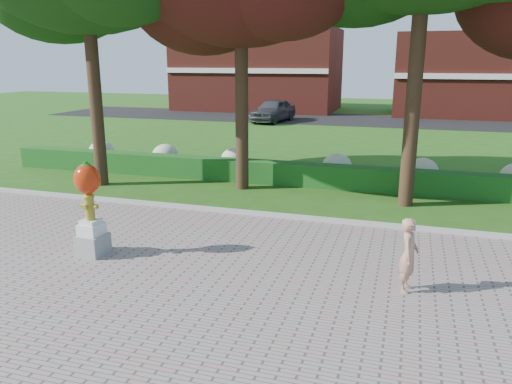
# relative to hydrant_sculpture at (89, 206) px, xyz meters

# --- Properties ---
(ground) EXTENTS (100.00, 100.00, 0.00)m
(ground) POSITION_rel_hydrant_sculpture_xyz_m (3.25, 0.94, -1.19)
(ground) COLOR #295014
(ground) RESTS_ON ground
(walkway) EXTENTS (40.00, 14.00, 0.04)m
(walkway) POSITION_rel_hydrant_sculpture_xyz_m (3.25, -3.06, -1.17)
(walkway) COLOR gray
(walkway) RESTS_ON ground
(curb) EXTENTS (40.00, 0.18, 0.15)m
(curb) POSITION_rel_hydrant_sculpture_xyz_m (3.25, 3.94, -1.11)
(curb) COLOR #ADADA5
(curb) RESTS_ON ground
(lawn_hedge) EXTENTS (24.00, 0.70, 0.80)m
(lawn_hedge) POSITION_rel_hydrant_sculpture_xyz_m (3.25, 7.94, -0.79)
(lawn_hedge) COLOR #154C19
(lawn_hedge) RESTS_ON ground
(hydrangea_row) EXTENTS (20.10, 1.10, 0.99)m
(hydrangea_row) POSITION_rel_hydrant_sculpture_xyz_m (3.82, 8.94, -0.64)
(hydrangea_row) COLOR #B2B389
(hydrangea_row) RESTS_ON ground
(street) EXTENTS (50.00, 8.00, 0.02)m
(street) POSITION_rel_hydrant_sculpture_xyz_m (3.25, 28.94, -1.18)
(street) COLOR black
(street) RESTS_ON ground
(building_left) EXTENTS (14.00, 8.00, 7.00)m
(building_left) POSITION_rel_hydrant_sculpture_xyz_m (-6.75, 34.94, 2.31)
(building_left) COLOR maroon
(building_left) RESTS_ON ground
(building_right) EXTENTS (12.00, 8.00, 6.40)m
(building_right) POSITION_rel_hydrant_sculpture_xyz_m (11.25, 34.94, 2.01)
(building_right) COLOR maroon
(building_right) RESTS_ON ground
(hydrant_sculpture) EXTENTS (0.64, 0.64, 2.17)m
(hydrant_sculpture) POSITION_rel_hydrant_sculpture_xyz_m (0.00, 0.00, 0.00)
(hydrant_sculpture) COLOR gray
(hydrant_sculpture) RESTS_ON walkway
(woman) EXTENTS (0.42, 0.57, 1.46)m
(woman) POSITION_rel_hydrant_sculpture_xyz_m (6.88, 0.20, -0.42)
(woman) COLOR tan
(woman) RESTS_ON walkway
(parked_car) EXTENTS (2.71, 5.03, 1.63)m
(parked_car) POSITION_rel_hydrant_sculpture_xyz_m (-2.87, 25.94, -0.36)
(parked_car) COLOR #3F4146
(parked_car) RESTS_ON street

